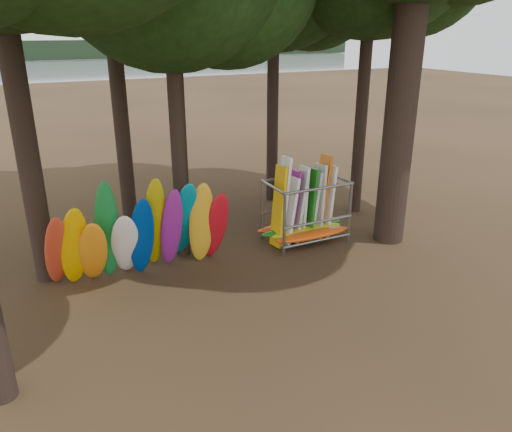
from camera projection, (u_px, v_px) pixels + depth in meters
name	position (u px, v px, depth m)	size (l,w,h in m)	color
ground	(277.00, 280.00, 14.11)	(120.00, 120.00, 0.00)	#47331E
lake	(56.00, 82.00, 64.41)	(160.00, 160.00, 0.00)	gray
far_shore	(30.00, 51.00, 105.62)	(160.00, 4.00, 4.00)	black
kayak_row	(142.00, 234.00, 13.83)	(5.22, 2.13, 3.26)	red
storage_rack	(305.00, 213.00, 16.32)	(3.08, 1.56, 2.90)	slate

